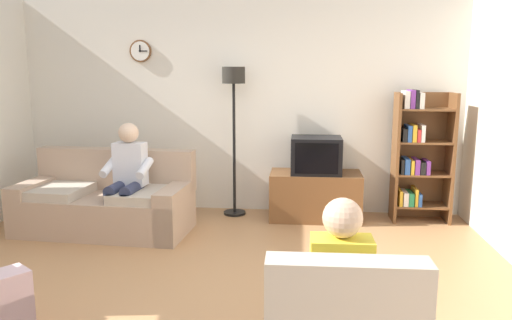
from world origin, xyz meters
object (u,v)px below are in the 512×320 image
person_on_couch (127,173)px  person_in_right_armchair (339,282)px  bookshelf (418,155)px  tv (316,155)px  tv_stand (315,196)px  couch (106,204)px  floor_lamp (234,100)px

person_on_couch → person_in_right_armchair: 3.23m
person_in_right_armchair → bookshelf: bearing=70.7°
tv → bookshelf: (1.22, 0.09, 0.01)m
tv_stand → bookshelf: (1.22, 0.07, 0.52)m
tv_stand → tv: 0.51m
couch → person_on_couch: 0.50m
couch → bookshelf: bearing=12.0°
tv → couch: bearing=-164.2°
floor_lamp → person_in_right_armchair: 3.60m
person_on_couch → person_in_right_armchair: size_ratio=1.11×
tv_stand → tv: tv is taller
tv → person_in_right_armchair: bearing=-88.9°
tv_stand → person_on_couch: 2.26m
couch → person_in_right_armchair: (2.44, -2.53, 0.29)m
person_on_couch → person_in_right_armchair: bearing=-48.5°
person_in_right_armchair → tv: bearing=91.1°
couch → floor_lamp: size_ratio=1.06×
couch → person_in_right_armchair: size_ratio=1.74×
tv_stand → person_in_right_armchair: person_in_right_armchair is taller
floor_lamp → person_on_couch: size_ratio=1.49×
couch → tv: (2.38, 0.67, 0.49)m
floor_lamp → person_in_right_armchair: size_ratio=1.65×
tv → person_in_right_armchair: 3.21m
couch → bookshelf: size_ratio=1.23×
tv → person_in_right_armchair: person_in_right_armchair is taller
tv_stand → person_in_right_armchair: size_ratio=0.98×
bookshelf → floor_lamp: 2.32m
couch → person_on_couch: size_ratio=1.57×
bookshelf → floor_lamp: (-2.23, 0.03, 0.64)m
tv_stand → person_in_right_armchair: (0.06, -3.22, 0.31)m
couch → person_on_couch: person_on_couch is taller
person_in_right_armchair → floor_lamp: bearing=108.0°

